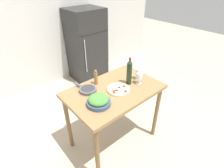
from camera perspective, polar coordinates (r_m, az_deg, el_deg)
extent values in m
plane|color=#BCAD93|center=(2.89, 0.54, -17.54)|extent=(14.00, 14.00, 0.00)
cube|color=silver|center=(3.94, -22.65, 16.96)|extent=(6.40, 0.06, 2.60)
cube|color=black|center=(4.10, -8.28, 12.28)|extent=(0.74, 0.65, 1.60)
cube|color=black|center=(3.74, -5.84, 16.09)|extent=(0.73, 0.01, 0.01)
cylinder|color=#B2B2B7|center=(3.74, -8.58, 8.82)|extent=(0.02, 0.02, 0.72)
cube|color=olive|center=(2.25, 0.66, -2.18)|extent=(1.21, 0.79, 0.05)
cylinder|color=brown|center=(2.16, -4.84, -22.29)|extent=(0.06, 0.06, 0.91)
cylinder|color=brown|center=(2.71, 14.25, -9.14)|extent=(0.06, 0.06, 0.91)
cylinder|color=brown|center=(2.55, -14.09, -12.32)|extent=(0.06, 0.06, 0.91)
cylinder|color=brown|center=(3.03, 4.17, -2.93)|extent=(0.06, 0.06, 0.91)
cylinder|color=black|center=(2.29, 5.62, 3.08)|extent=(0.07, 0.07, 0.27)
sphere|color=black|center=(2.21, 5.83, 6.50)|extent=(0.07, 0.07, 0.07)
cylinder|color=black|center=(2.20, 5.88, 7.32)|extent=(0.03, 0.03, 0.07)
cylinder|color=maroon|center=(2.18, 5.94, 8.34)|extent=(0.03, 0.03, 0.02)
cylinder|color=silver|center=(2.37, 8.73, 0.23)|extent=(0.07, 0.07, 0.00)
cylinder|color=silver|center=(2.35, 8.81, 1.04)|extent=(0.01, 0.01, 0.08)
cylinder|color=white|center=(2.31, 8.97, 2.62)|extent=(0.08, 0.08, 0.08)
cylinder|color=maroon|center=(2.33, 8.90, 1.96)|extent=(0.07, 0.07, 0.01)
cylinder|color=silver|center=(2.47, 8.36, 1.70)|extent=(0.07, 0.07, 0.00)
cylinder|color=silver|center=(2.45, 8.43, 2.49)|extent=(0.01, 0.01, 0.08)
cylinder|color=white|center=(2.41, 8.57, 4.03)|extent=(0.08, 0.08, 0.08)
cylinder|color=maroon|center=(2.43, 8.52, 3.42)|extent=(0.07, 0.07, 0.02)
cylinder|color=olive|center=(2.30, -5.29, 1.85)|extent=(0.05, 0.05, 0.17)
sphere|color=brown|center=(2.25, -5.43, 4.14)|extent=(0.04, 0.04, 0.04)
cylinder|color=#384C6B|center=(1.98, -4.38, -6.11)|extent=(0.28, 0.28, 0.05)
ellipsoid|color=#478438|center=(1.95, -4.44, -5.02)|extent=(0.23, 0.23, 0.10)
cylinder|color=beige|center=(2.21, 2.10, -1.85)|extent=(0.29, 0.29, 0.02)
torus|color=beige|center=(2.20, 2.10, -1.63)|extent=(0.29, 0.29, 0.02)
cylinder|color=red|center=(2.17, 0.50, -2.20)|extent=(0.03, 0.03, 0.01)
cylinder|color=red|center=(2.17, 4.47, -2.40)|extent=(0.05, 0.05, 0.01)
cylinder|color=red|center=(2.18, 1.47, -2.07)|extent=(0.04, 0.04, 0.01)
cylinder|color=red|center=(2.14, 0.72, -2.75)|extent=(0.04, 0.04, 0.01)
cylinder|color=red|center=(2.26, 3.90, -0.76)|extent=(0.04, 0.04, 0.01)
cylinder|color=red|center=(2.23, 2.37, -1.12)|extent=(0.03, 0.03, 0.01)
cylinder|color=#56565B|center=(2.21, -7.88, -1.88)|extent=(0.22, 0.22, 0.04)
cylinder|color=#2F2F32|center=(2.20, -7.89, -1.79)|extent=(0.18, 0.18, 0.03)
cube|color=#56565B|center=(2.30, -11.14, -0.20)|extent=(0.06, 0.13, 0.02)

